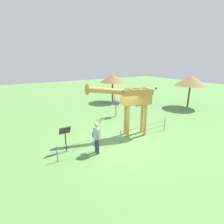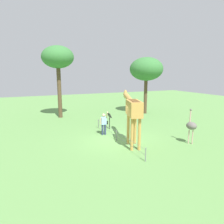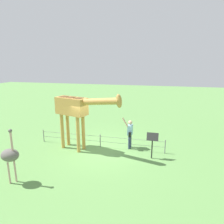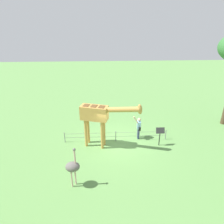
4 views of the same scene
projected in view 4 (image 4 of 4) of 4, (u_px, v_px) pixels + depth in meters
ground_plane at (116, 142)px, 14.01m from camera, size 60.00×60.00×0.00m
giraffe at (99, 115)px, 12.71m from camera, size 3.82×1.58×3.27m
visitor at (139, 127)px, 14.16m from camera, size 0.57×0.59×1.77m
ostrich at (73, 167)px, 9.91m from camera, size 0.70×0.56×2.25m
info_sign at (160, 133)px, 13.32m from camera, size 0.56×0.21×1.32m
wire_fence at (116, 136)px, 14.05m from camera, size 7.05×0.05×0.75m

